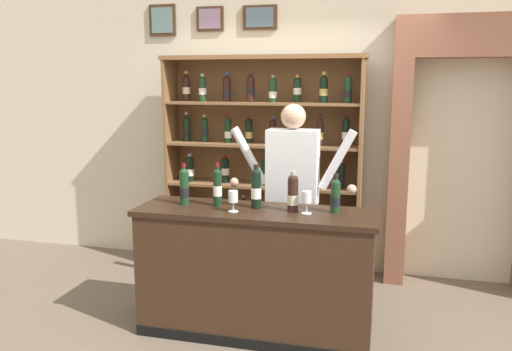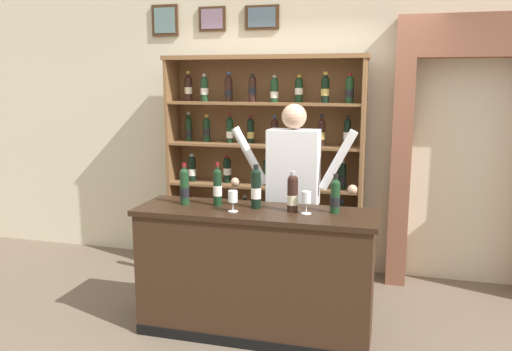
# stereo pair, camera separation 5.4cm
# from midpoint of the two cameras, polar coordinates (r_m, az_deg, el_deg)

# --- Properties ---
(ground_plane) EXTENTS (14.00, 14.00, 0.02)m
(ground_plane) POSITION_cam_midpoint_polar(r_m,az_deg,el_deg) (4.14, 0.57, -17.19)
(ground_plane) COLOR #6B5B4C
(back_wall) EXTENTS (12.00, 0.19, 3.05)m
(back_wall) POSITION_cam_midpoint_polar(r_m,az_deg,el_deg) (5.25, 4.80, 6.28)
(back_wall) COLOR beige
(back_wall) RESTS_ON ground
(wine_shelf) EXTENTS (1.94, 0.36, 2.14)m
(wine_shelf) POSITION_cam_midpoint_polar(r_m,az_deg,el_deg) (5.01, 0.45, 1.55)
(wine_shelf) COLOR brown
(wine_shelf) RESTS_ON ground
(archway_doorway) EXTENTS (1.35, 0.45, 2.47)m
(archway_doorway) POSITION_cam_midpoint_polar(r_m,az_deg,el_deg) (5.10, 21.96, 4.09)
(archway_doorway) COLOR brown
(archway_doorway) RESTS_ON ground
(tasting_counter) EXTENTS (1.79, 0.55, 0.97)m
(tasting_counter) POSITION_cam_midpoint_polar(r_m,az_deg,el_deg) (3.95, -0.46, -10.69)
(tasting_counter) COLOR #382316
(tasting_counter) RESTS_ON ground
(shopkeeper) EXTENTS (1.07, 0.22, 1.73)m
(shopkeeper) POSITION_cam_midpoint_polar(r_m,az_deg,el_deg) (4.28, 3.70, -0.85)
(shopkeeper) COLOR #2D3347
(shopkeeper) RESTS_ON ground
(tasting_bottle_grappa) EXTENTS (0.07, 0.07, 0.32)m
(tasting_bottle_grappa) POSITION_cam_midpoint_polar(r_m,az_deg,el_deg) (3.98, -8.34, -1.19)
(tasting_bottle_grappa) COLOR #19381E
(tasting_bottle_grappa) RESTS_ON tasting_counter
(tasting_bottle_super_tuscan) EXTENTS (0.07, 0.07, 0.33)m
(tasting_bottle_super_tuscan) POSITION_cam_midpoint_polar(r_m,az_deg,el_deg) (3.90, -4.68, -1.24)
(tasting_bottle_super_tuscan) COLOR black
(tasting_bottle_super_tuscan) RESTS_ON tasting_counter
(tasting_bottle_rosso) EXTENTS (0.08, 0.08, 0.33)m
(tasting_bottle_rosso) POSITION_cam_midpoint_polar(r_m,az_deg,el_deg) (3.82, -0.39, -1.34)
(tasting_bottle_rosso) COLOR black
(tasting_bottle_rosso) RESTS_ON tasting_counter
(tasting_bottle_prosecco) EXTENTS (0.08, 0.08, 0.30)m
(tasting_bottle_prosecco) POSITION_cam_midpoint_polar(r_m,az_deg,el_deg) (3.73, 3.70, -1.93)
(tasting_bottle_prosecco) COLOR black
(tasting_bottle_prosecco) RESTS_ON tasting_counter
(tasting_bottle_brunello) EXTENTS (0.07, 0.07, 0.28)m
(tasting_bottle_brunello) POSITION_cam_midpoint_polar(r_m,az_deg,el_deg) (3.73, 8.38, -2.18)
(tasting_bottle_brunello) COLOR #19381E
(tasting_bottle_brunello) RESTS_ON tasting_counter
(wine_glass_spare) EXTENTS (0.07, 0.07, 0.16)m
(wine_glass_spare) POSITION_cam_midpoint_polar(r_m,az_deg,el_deg) (3.68, 5.23, -2.58)
(wine_glass_spare) COLOR silver
(wine_glass_spare) RESTS_ON tasting_counter
(wine_glass_right) EXTENTS (0.07, 0.07, 0.16)m
(wine_glass_right) POSITION_cam_midpoint_polar(r_m,az_deg,el_deg) (3.73, -2.96, -2.44)
(wine_glass_right) COLOR silver
(wine_glass_right) RESTS_ON tasting_counter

